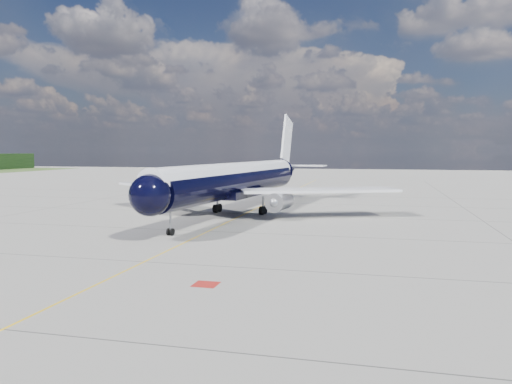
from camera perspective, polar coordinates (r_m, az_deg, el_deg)
ground at (r=72.45m, az=-0.25°, el=-2.02°), size 320.00×320.00×0.00m
taxiway_centerline at (r=67.65m, az=-1.28°, el=-2.51°), size 0.16×160.00×0.01m
red_marking at (r=32.79m, az=-5.77°, el=-10.45°), size 1.60×1.60×0.01m
main_airliner at (r=67.71m, az=-1.92°, el=1.43°), size 42.15×51.58×14.90m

